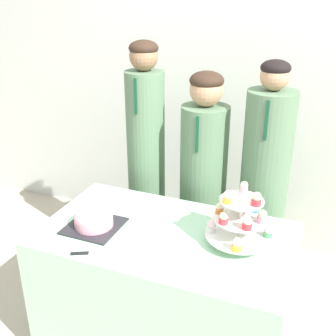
{
  "coord_description": "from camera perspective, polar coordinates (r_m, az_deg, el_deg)",
  "views": [
    {
      "loc": [
        0.72,
        -1.34,
        1.93
      ],
      "look_at": [
        -0.0,
        0.41,
        1.11
      ],
      "focal_mm": 45.0,
      "sensor_mm": 36.0,
      "label": 1
    }
  ],
  "objects": [
    {
      "name": "student_1",
      "position": [
        2.75,
        4.72,
        -2.94
      ],
      "size": [
        0.3,
        0.3,
        1.47
      ],
      "color": "#567556",
      "rests_on": "ground_plane"
    },
    {
      "name": "table",
      "position": [
        2.42,
        -0.3,
        -16.36
      ],
      "size": [
        1.3,
        0.75,
        0.75
      ],
      "color": "#A8DBB2",
      "rests_on": "ground_plane"
    },
    {
      "name": "student_0",
      "position": [
        2.84,
        -2.96,
        0.02
      ],
      "size": [
        0.25,
        0.26,
        1.63
      ],
      "color": "#567556",
      "rests_on": "ground_plane"
    },
    {
      "name": "cake_knife",
      "position": [
        2.08,
        -10.45,
        -11.27
      ],
      "size": [
        0.26,
        0.14,
        0.01
      ],
      "rotation": [
        0.0,
        0.0,
        0.47
      ],
      "color": "silver",
      "rests_on": "table"
    },
    {
      "name": "wall_back",
      "position": [
        3.17,
        9.14,
        12.75
      ],
      "size": [
        9.0,
        0.06,
        2.7
      ],
      "color": "silver",
      "rests_on": "ground_plane"
    },
    {
      "name": "round_cake",
      "position": [
        2.26,
        -10.04,
        -6.82
      ],
      "size": [
        0.28,
        0.28,
        0.1
      ],
      "color": "#232328",
      "rests_on": "table"
    },
    {
      "name": "student_2",
      "position": [
        2.66,
        12.71,
        -3.67
      ],
      "size": [
        0.29,
        0.29,
        1.56
      ],
      "color": "#567556",
      "rests_on": "ground_plane"
    },
    {
      "name": "cupcake_stand",
      "position": [
        2.07,
        9.8,
        -6.71
      ],
      "size": [
        0.33,
        0.33,
        0.31
      ],
      "color": "silver",
      "rests_on": "table"
    }
  ]
}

